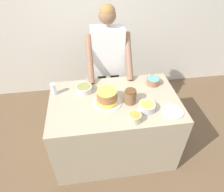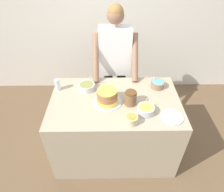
# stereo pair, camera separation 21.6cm
# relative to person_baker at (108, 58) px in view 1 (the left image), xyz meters

# --- Properties ---
(ground_plane) EXTENTS (14.00, 14.00, 0.00)m
(ground_plane) POSITION_rel_person_baker_xyz_m (-0.01, -1.14, -1.05)
(ground_plane) COLOR brown
(wall_back) EXTENTS (10.00, 0.05, 2.60)m
(wall_back) POSITION_rel_person_baker_xyz_m (-0.01, 0.84, 0.25)
(wall_back) COLOR silver
(wall_back) RESTS_ON ground_plane
(counter) EXTENTS (1.48, 0.91, 0.89)m
(counter) POSITION_rel_person_baker_xyz_m (-0.01, -0.68, -0.60)
(counter) COLOR tan
(counter) RESTS_ON ground_plane
(person_baker) EXTENTS (0.57, 0.49, 1.74)m
(person_baker) POSITION_rel_person_baker_xyz_m (0.00, 0.00, 0.00)
(person_baker) COLOR #2D2D38
(person_baker) RESTS_ON ground_plane
(cake) EXTENTS (0.32, 0.32, 0.17)m
(cake) POSITION_rel_person_baker_xyz_m (-0.10, -0.72, -0.08)
(cake) COLOR silver
(cake) RESTS_ON counter
(frosting_bowl_yellow) EXTENTS (0.18, 0.18, 0.15)m
(frosting_bowl_yellow) POSITION_rel_person_baker_xyz_m (0.30, -0.89, -0.11)
(frosting_bowl_yellow) COLOR silver
(frosting_bowl_yellow) RESTS_ON counter
(frosting_bowl_blue) EXTENTS (0.16, 0.16, 0.15)m
(frosting_bowl_blue) POSITION_rel_person_baker_xyz_m (0.51, -0.44, -0.11)
(frosting_bowl_blue) COLOR #936B4C
(frosting_bowl_blue) RESTS_ON counter
(frosting_bowl_olive) EXTENTS (0.19, 0.19, 0.18)m
(frosting_bowl_olive) POSITION_rel_person_baker_xyz_m (-0.35, -0.47, -0.12)
(frosting_bowl_olive) COLOR silver
(frosting_bowl_olive) RESTS_ON counter
(frosting_bowl_orange) EXTENTS (0.13, 0.13, 0.16)m
(frosting_bowl_orange) POSITION_rel_person_baker_xyz_m (0.14, -1.03, -0.11)
(frosting_bowl_orange) COLOR beige
(frosting_bowl_orange) RESTS_ON counter
(drinking_glass) EXTENTS (0.06, 0.06, 0.14)m
(drinking_glass) POSITION_rel_person_baker_xyz_m (-0.70, -0.47, -0.08)
(drinking_glass) COLOR silver
(drinking_glass) RESTS_ON counter
(ceramic_plate) EXTENTS (0.23, 0.23, 0.01)m
(ceramic_plate) POSITION_rel_person_baker_xyz_m (0.56, -0.96, -0.15)
(ceramic_plate) COLOR silver
(ceramic_plate) RESTS_ON counter
(stoneware_jar) EXTENTS (0.13, 0.13, 0.17)m
(stoneware_jar) POSITION_rel_person_baker_xyz_m (0.15, -0.74, -0.07)
(stoneware_jar) COLOR brown
(stoneware_jar) RESTS_ON counter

